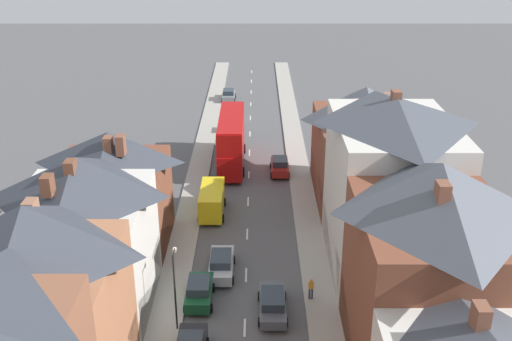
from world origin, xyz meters
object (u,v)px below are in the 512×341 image
(car_near_silver, at_px, (232,126))
(car_mid_white, at_px, (197,291))
(double_decker_bus_lead, at_px, (229,140))
(car_parked_left_b, at_px, (226,95))
(pedestrian_mid_right, at_px, (309,287))
(street_lamp, at_px, (173,286))
(car_parked_right_a, at_px, (277,166))
(car_parked_left_a, at_px, (270,303))
(delivery_van, at_px, (209,200))
(car_far_grey, at_px, (219,264))

(car_near_silver, relative_size, car_mid_white, 1.02)
(double_decker_bus_lead, distance_m, car_mid_white, 23.94)
(car_parked_left_b, relative_size, pedestrian_mid_right, 2.47)
(car_parked_left_b, bearing_deg, pedestrian_mid_right, -80.86)
(car_mid_white, bearing_deg, double_decker_bus_lead, 86.90)
(car_mid_white, height_order, street_lamp, street_lamp)
(car_near_silver, distance_m, car_parked_right_a, 13.33)
(car_near_silver, relative_size, car_parked_left_a, 0.88)
(delivery_van, xyz_separation_m, street_lamp, (-1.15, -15.69, 1.90))
(double_decker_bus_lead, relative_size, car_parked_left_b, 2.72)
(car_parked_left_a, relative_size, pedestrian_mid_right, 2.80)
(car_mid_white, bearing_deg, car_far_grey, 69.11)
(car_mid_white, relative_size, delivery_van, 0.75)
(car_parked_left_b, xyz_separation_m, car_far_grey, (1.30, -43.59, 0.05))
(car_parked_left_a, bearing_deg, car_mid_white, 165.55)
(car_parked_left_b, bearing_deg, car_parked_right_a, -76.29)
(car_parked_left_a, relative_size, car_parked_left_b, 1.14)
(car_parked_left_a, height_order, car_far_grey, car_far_grey)
(car_parked_left_a, distance_m, car_parked_left_b, 48.51)
(car_parked_left_b, distance_m, car_mid_white, 47.00)
(car_parked_right_a, bearing_deg, pedestrian_mid_right, -86.44)
(car_parked_left_a, bearing_deg, delivery_van, 109.15)
(car_parked_right_a, xyz_separation_m, delivery_van, (-6.20, -8.74, 0.49))
(double_decker_bus_lead, xyz_separation_m, street_lamp, (-2.44, -26.66, 0.43))
(car_parked_left_a, relative_size, car_mid_white, 1.16)
(car_far_grey, bearing_deg, double_decker_bus_lead, 90.03)
(car_far_grey, xyz_separation_m, pedestrian_mid_right, (6.23, -3.23, 0.19))
(street_lamp, bearing_deg, pedestrian_mid_right, 19.12)
(car_parked_right_a, bearing_deg, car_near_silver, 111.57)
(delivery_van, relative_size, pedestrian_mid_right, 3.23)
(double_decker_bus_lead, bearing_deg, car_mid_white, -93.10)
(car_near_silver, xyz_separation_m, street_lamp, (-2.45, -36.83, 2.45))
(car_parked_right_a, bearing_deg, car_mid_white, -106.02)
(car_parked_left_a, distance_m, street_lamp, 6.71)
(car_parked_left_a, bearing_deg, car_parked_right_a, 86.74)
(car_far_grey, xyz_separation_m, street_lamp, (-2.45, -6.24, 2.40))
(double_decker_bus_lead, distance_m, street_lamp, 26.77)
(delivery_van, bearing_deg, pedestrian_mid_right, -59.28)
(double_decker_bus_lead, height_order, street_lamp, street_lamp)
(car_parked_left_a, bearing_deg, pedestrian_mid_right, 28.59)
(car_parked_left_a, distance_m, pedestrian_mid_right, 3.01)
(car_near_silver, height_order, car_parked_right_a, car_parked_right_a)
(car_far_grey, height_order, pedestrian_mid_right, pedestrian_mid_right)
(car_parked_right_a, distance_m, car_far_grey, 18.83)
(car_mid_white, distance_m, street_lamp, 3.89)
(car_near_silver, distance_m, car_parked_left_b, 13.07)
(car_near_silver, bearing_deg, double_decker_bus_lead, -90.05)
(car_far_grey, distance_m, pedestrian_mid_right, 7.02)
(car_far_grey, height_order, delivery_van, delivery_van)
(car_parked_left_b, bearing_deg, car_mid_white, -90.00)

